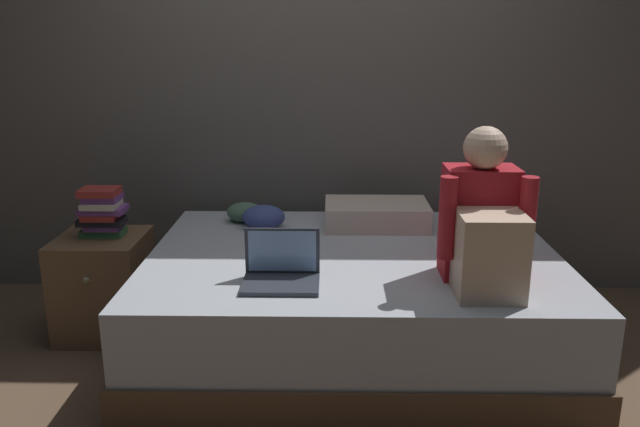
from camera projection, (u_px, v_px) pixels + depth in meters
The scene contains 9 objects.
ground_plane at pixel (311, 381), 2.90m from camera, with size 8.00×8.00×0.00m, color brown.
wall_back at pixel (316, 68), 3.69m from camera, with size 5.60×0.10×2.70m, color #605B56.
bed at pixel (353, 303), 3.11m from camera, with size 2.00×1.50×0.52m.
nightstand at pixel (104, 285), 3.31m from camera, with size 0.44×0.46×0.53m.
person_sitting at pixel (483, 226), 2.60m from camera, with size 0.39×0.44×0.66m.
laptop at pixel (281, 270), 2.65m from camera, with size 0.32×0.23×0.22m.
pillow at pixel (376, 214), 3.46m from camera, with size 0.56×0.36×0.13m, color beige.
book_stack at pixel (102, 212), 3.22m from camera, with size 0.24×0.17×0.26m.
clothes_pile at pixel (256, 215), 3.46m from camera, with size 0.34×0.31×0.13m.
Camera 1 is at (0.09, -2.58, 1.53)m, focal length 35.44 mm.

